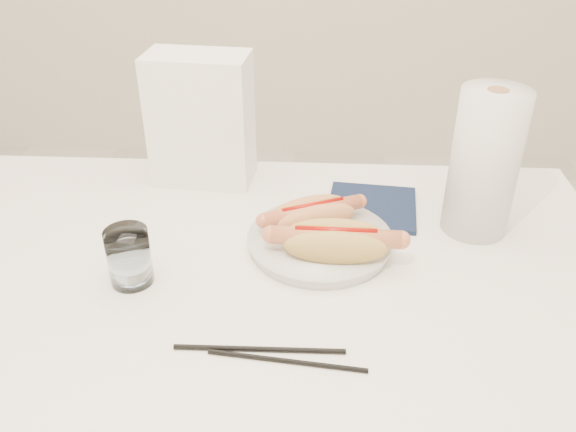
{
  "coord_description": "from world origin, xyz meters",
  "views": [
    {
      "loc": [
        0.11,
        -0.71,
        1.31
      ],
      "look_at": [
        0.07,
        0.08,
        0.82
      ],
      "focal_mm": 37.74,
      "sensor_mm": 36.0,
      "label": 1
    }
  ],
  "objects_px": {
    "hotdog_left": "(313,215)",
    "hotdog_right": "(336,242)",
    "plate": "(320,243)",
    "napkin_box": "(201,120)",
    "table": "(238,313)",
    "paper_towel_roll": "(484,163)",
    "water_glass": "(129,257)"
  },
  "relations": [
    {
      "from": "table",
      "to": "hotdog_left",
      "type": "bearing_deg",
      "value": 50.54
    },
    {
      "from": "table",
      "to": "napkin_box",
      "type": "bearing_deg",
      "value": 107.36
    },
    {
      "from": "paper_towel_roll",
      "to": "hotdog_right",
      "type": "bearing_deg",
      "value": -152.99
    },
    {
      "from": "table",
      "to": "napkin_box",
      "type": "distance_m",
      "value": 0.38
    },
    {
      "from": "table",
      "to": "hotdog_left",
      "type": "height_order",
      "value": "hotdog_left"
    },
    {
      "from": "plate",
      "to": "hotdog_left",
      "type": "distance_m",
      "value": 0.05
    },
    {
      "from": "hotdog_right",
      "to": "paper_towel_roll",
      "type": "height_order",
      "value": "paper_towel_roll"
    },
    {
      "from": "water_glass",
      "to": "plate",
      "type": "bearing_deg",
      "value": 20.23
    },
    {
      "from": "hotdog_left",
      "to": "napkin_box",
      "type": "bearing_deg",
      "value": 113.99
    },
    {
      "from": "water_glass",
      "to": "napkin_box",
      "type": "distance_m",
      "value": 0.34
    },
    {
      "from": "plate",
      "to": "hotdog_left",
      "type": "height_order",
      "value": "hotdog_left"
    },
    {
      "from": "water_glass",
      "to": "paper_towel_roll",
      "type": "bearing_deg",
      "value": 18.09
    },
    {
      "from": "table",
      "to": "plate",
      "type": "height_order",
      "value": "plate"
    },
    {
      "from": "hotdog_left",
      "to": "water_glass",
      "type": "height_order",
      "value": "water_glass"
    },
    {
      "from": "hotdog_right",
      "to": "water_glass",
      "type": "relative_size",
      "value": 2.23
    },
    {
      "from": "hotdog_left",
      "to": "paper_towel_roll",
      "type": "xyz_separation_m",
      "value": [
        0.27,
        0.04,
        0.08
      ]
    },
    {
      "from": "hotdog_right",
      "to": "water_glass",
      "type": "xyz_separation_m",
      "value": [
        -0.3,
        -0.06,
        0.0
      ]
    },
    {
      "from": "table",
      "to": "plate",
      "type": "bearing_deg",
      "value": 38.73
    },
    {
      "from": "water_glass",
      "to": "napkin_box",
      "type": "bearing_deg",
      "value": 80.65
    },
    {
      "from": "hotdog_left",
      "to": "hotdog_right",
      "type": "xyz_separation_m",
      "value": [
        0.04,
        -0.08,
        0.0
      ]
    },
    {
      "from": "table",
      "to": "paper_towel_roll",
      "type": "height_order",
      "value": "paper_towel_roll"
    },
    {
      "from": "table",
      "to": "water_glass",
      "type": "distance_m",
      "value": 0.19
    },
    {
      "from": "plate",
      "to": "paper_towel_roll",
      "type": "bearing_deg",
      "value": 15.73
    },
    {
      "from": "table",
      "to": "water_glass",
      "type": "relative_size",
      "value": 13.69
    },
    {
      "from": "water_glass",
      "to": "paper_towel_roll",
      "type": "relative_size",
      "value": 0.36
    },
    {
      "from": "plate",
      "to": "napkin_box",
      "type": "distance_m",
      "value": 0.34
    },
    {
      "from": "table",
      "to": "plate",
      "type": "relative_size",
      "value": 5.37
    },
    {
      "from": "plate",
      "to": "napkin_box",
      "type": "relative_size",
      "value": 0.92
    },
    {
      "from": "plate",
      "to": "water_glass",
      "type": "height_order",
      "value": "water_glass"
    },
    {
      "from": "table",
      "to": "paper_towel_roll",
      "type": "bearing_deg",
      "value": 24.17
    },
    {
      "from": "plate",
      "to": "paper_towel_roll",
      "type": "relative_size",
      "value": 0.92
    },
    {
      "from": "hotdog_right",
      "to": "paper_towel_roll",
      "type": "relative_size",
      "value": 0.8
    }
  ]
}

